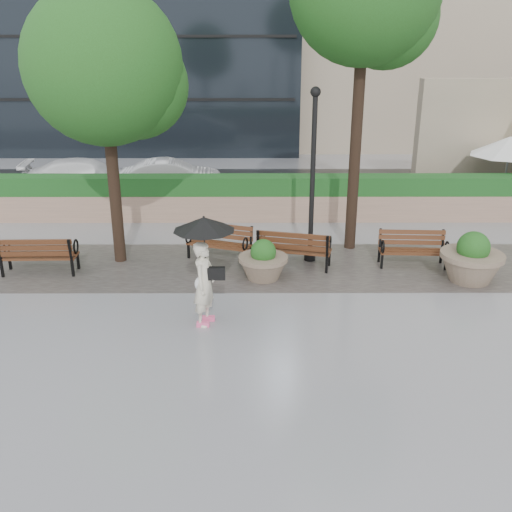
{
  "coord_description": "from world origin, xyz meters",
  "views": [
    {
      "loc": [
        -1.13,
        -9.9,
        5.07
      ],
      "look_at": [
        -1.09,
        0.77,
        1.1
      ],
      "focal_mm": 40.0,
      "sensor_mm": 36.0,
      "label": 1
    }
  ],
  "objects_px": {
    "bench_1": "(220,249)",
    "car_left": "(87,177)",
    "bench_0": "(40,262)",
    "bench_3": "(412,256)",
    "pedestrian": "(204,261)",
    "planter_left": "(263,264)",
    "lamppost": "(312,188)",
    "car_right": "(172,176)",
    "bench_2": "(294,256)",
    "planter_right": "(471,262)"
  },
  "relations": [
    {
      "from": "bench_1",
      "to": "car_left",
      "type": "distance_m",
      "value": 8.31
    },
    {
      "from": "bench_0",
      "to": "bench_3",
      "type": "relative_size",
      "value": 1.06
    },
    {
      "from": "car_left",
      "to": "pedestrian",
      "type": "height_order",
      "value": "pedestrian"
    },
    {
      "from": "planter_left",
      "to": "lamppost",
      "type": "xyz_separation_m",
      "value": [
        1.18,
        1.2,
        1.48
      ]
    },
    {
      "from": "bench_1",
      "to": "lamppost",
      "type": "bearing_deg",
      "value": 17.48
    },
    {
      "from": "bench_0",
      "to": "car_right",
      "type": "relative_size",
      "value": 0.48
    },
    {
      "from": "bench_0",
      "to": "car_left",
      "type": "distance_m",
      "value": 7.58
    },
    {
      "from": "bench_3",
      "to": "car_left",
      "type": "bearing_deg",
      "value": 147.08
    },
    {
      "from": "bench_3",
      "to": "bench_0",
      "type": "bearing_deg",
      "value": -174.15
    },
    {
      "from": "bench_2",
      "to": "bench_3",
      "type": "bearing_deg",
      "value": -164.95
    },
    {
      "from": "planter_left",
      "to": "car_left",
      "type": "relative_size",
      "value": 0.26
    },
    {
      "from": "lamppost",
      "to": "car_left",
      "type": "bearing_deg",
      "value": 137.68
    },
    {
      "from": "planter_left",
      "to": "planter_right",
      "type": "xyz_separation_m",
      "value": [
        4.7,
        -0.15,
        0.09
      ]
    },
    {
      "from": "car_left",
      "to": "bench_1",
      "type": "bearing_deg",
      "value": -150.72
    },
    {
      "from": "bench_3",
      "to": "car_right",
      "type": "distance_m",
      "value": 10.01
    },
    {
      "from": "planter_right",
      "to": "car_right",
      "type": "xyz_separation_m",
      "value": [
        -7.87,
        8.29,
        0.14
      ]
    },
    {
      "from": "bench_1",
      "to": "car_left",
      "type": "relative_size",
      "value": 0.39
    },
    {
      "from": "lamppost",
      "to": "bench_0",
      "type": "bearing_deg",
      "value": -172.5
    },
    {
      "from": "planter_right",
      "to": "bench_0",
      "type": "bearing_deg",
      "value": 177.08
    },
    {
      "from": "bench_1",
      "to": "planter_left",
      "type": "height_order",
      "value": "planter_left"
    },
    {
      "from": "bench_0",
      "to": "planter_right",
      "type": "xyz_separation_m",
      "value": [
        9.92,
        -0.51,
        0.19
      ]
    },
    {
      "from": "bench_1",
      "to": "bench_2",
      "type": "xyz_separation_m",
      "value": [
        1.82,
        -0.54,
        0.02
      ]
    },
    {
      "from": "bench_1",
      "to": "planter_right",
      "type": "distance_m",
      "value": 5.95
    },
    {
      "from": "pedestrian",
      "to": "car_right",
      "type": "bearing_deg",
      "value": 30.8
    },
    {
      "from": "car_right",
      "to": "pedestrian",
      "type": "bearing_deg",
      "value": -175.33
    },
    {
      "from": "bench_3",
      "to": "car_left",
      "type": "xyz_separation_m",
      "value": [
        -9.76,
        7.08,
        0.38
      ]
    },
    {
      "from": "car_right",
      "to": "planter_left",
      "type": "bearing_deg",
      "value": -165.19
    },
    {
      "from": "car_left",
      "to": "lamppost",
      "type": "bearing_deg",
      "value": -140.73
    },
    {
      "from": "planter_right",
      "to": "lamppost",
      "type": "bearing_deg",
      "value": 158.98
    },
    {
      "from": "planter_right",
      "to": "car_left",
      "type": "distance_m",
      "value": 13.49
    },
    {
      "from": "bench_1",
      "to": "bench_3",
      "type": "relative_size",
      "value": 1.05
    },
    {
      "from": "bench_0",
      "to": "lamppost",
      "type": "xyz_separation_m",
      "value": [
        6.41,
        0.84,
        1.57
      ]
    },
    {
      "from": "planter_left",
      "to": "planter_right",
      "type": "relative_size",
      "value": 0.81
    },
    {
      "from": "car_left",
      "to": "pedestrian",
      "type": "bearing_deg",
      "value": -161.95
    },
    {
      "from": "planter_right",
      "to": "lamppost",
      "type": "distance_m",
      "value": 4.01
    },
    {
      "from": "bench_1",
      "to": "pedestrian",
      "type": "distance_m",
      "value": 3.65
    },
    {
      "from": "lamppost",
      "to": "car_right",
      "type": "bearing_deg",
      "value": 122.11
    },
    {
      "from": "bench_0",
      "to": "pedestrian",
      "type": "relative_size",
      "value": 0.82
    },
    {
      "from": "car_right",
      "to": "pedestrian",
      "type": "relative_size",
      "value": 1.71
    },
    {
      "from": "planter_left",
      "to": "car_right",
      "type": "bearing_deg",
      "value": 111.31
    },
    {
      "from": "bench_3",
      "to": "pedestrian",
      "type": "distance_m",
      "value": 5.71
    },
    {
      "from": "bench_0",
      "to": "bench_2",
      "type": "distance_m",
      "value": 5.99
    },
    {
      "from": "bench_2",
      "to": "planter_right",
      "type": "xyz_separation_m",
      "value": [
        3.94,
        -0.91,
        0.18
      ]
    },
    {
      "from": "planter_left",
      "to": "car_left",
      "type": "bearing_deg",
      "value": 127.99
    },
    {
      "from": "bench_3",
      "to": "car_right",
      "type": "bearing_deg",
      "value": 135.76
    },
    {
      "from": "bench_3",
      "to": "car_left",
      "type": "distance_m",
      "value": 12.06
    },
    {
      "from": "bench_3",
      "to": "planter_left",
      "type": "height_order",
      "value": "planter_left"
    },
    {
      "from": "planter_right",
      "to": "lamppost",
      "type": "xyz_separation_m",
      "value": [
        -3.51,
        1.35,
        1.39
      ]
    },
    {
      "from": "bench_2",
      "to": "lamppost",
      "type": "xyz_separation_m",
      "value": [
        0.43,
        0.44,
        1.57
      ]
    },
    {
      "from": "bench_3",
      "to": "car_right",
      "type": "height_order",
      "value": "car_right"
    }
  ]
}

